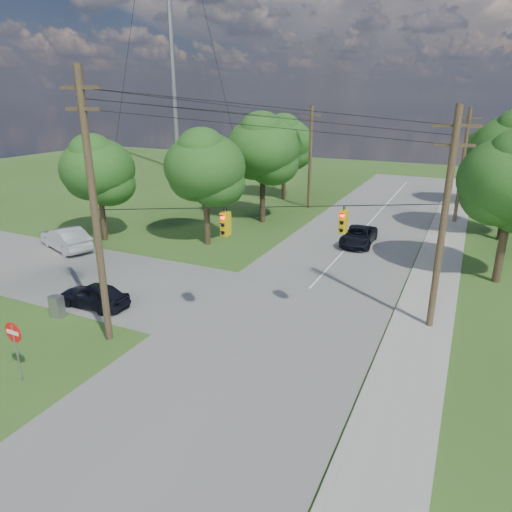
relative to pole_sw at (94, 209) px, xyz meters
The scene contains 20 objects.
ground 7.75m from the pole_sw, ahead, with size 140.00×140.00×0.00m, color #32571D.
main_road 10.16m from the pole_sw, 34.88° to the left, with size 10.00×100.00×0.03m, color gray.
sidewalk_east 15.37m from the pole_sw, 19.08° to the left, with size 2.60×100.00×0.12m, color #A19F96.
pole_sw is the anchor object (origin of this frame).
pole_ne 15.51m from the pole_sw, 29.38° to the left, with size 2.00×0.32×10.50m.
pole_north_e 32.55m from the pole_sw, 65.48° to the left, with size 2.00×0.32×10.00m.
pole_north_w 29.62m from the pole_sw, 90.77° to the left, with size 2.00×0.32×10.00m.
power_lines 13.04m from the pole_sw, 61.30° to the left, with size 13.93×29.62×4.93m.
traffic_signals 8.24m from the pole_sw, 29.38° to the left, with size 4.91×3.27×1.05m.
radio_mast 55.63m from the pole_sw, 121.00° to the left, with size 0.70×0.70×45.00m, color gray.
tree_w_near 14.99m from the pole_sw, 103.11° to the left, with size 6.00×6.00×8.40m.
tree_w_mid 22.73m from the pole_sw, 96.06° to the left, with size 6.40×6.40×9.22m.
tree_w_far 32.90m from the pole_sw, 97.69° to the left, with size 6.00×6.00×8.73m.
tree_e_far 40.90m from the pole_sw, 66.82° to the left, with size 5.80×5.80×8.32m.
tree_cross_n 16.64m from the pole_sw, 133.29° to the left, with size 5.60×5.60×7.91m.
car_cross_dark 6.72m from the pole_sw, 143.15° to the left, with size 1.60×3.97×1.35m, color black.
car_cross_silver 15.99m from the pole_sw, 143.80° to the left, with size 1.82×5.23×1.72m, color silver.
car_main_north 21.41m from the pole_sw, 69.71° to the left, with size 2.23×4.85×1.35m, color black.
control_cabinet 6.91m from the pole_sw, behind, with size 0.64×0.47×1.16m, color gray.
do_not_enter_sign 6.05m from the pole_sw, 100.83° to the right, with size 0.87×0.08×2.60m.
Camera 1 is at (9.77, -13.83, 10.73)m, focal length 32.00 mm.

